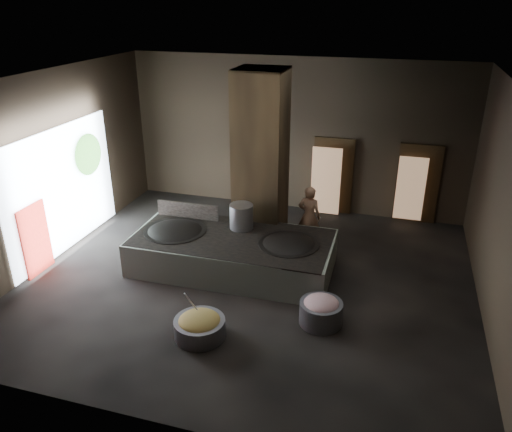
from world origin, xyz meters
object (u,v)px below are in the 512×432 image
(hearth_platform, at_px, (233,253))
(veg_basin, at_px, (200,328))
(wok_left, at_px, (175,233))
(meat_basin, at_px, (321,313))
(stock_pot, at_px, (241,217))
(wok_right, at_px, (289,247))
(cook, at_px, (309,216))

(hearth_platform, height_order, veg_basin, hearth_platform)
(wok_left, distance_m, meat_basin, 4.18)
(hearth_platform, distance_m, veg_basin, 2.69)
(stock_pot, relative_size, meat_basin, 0.71)
(wok_left, bearing_deg, wok_right, 2.05)
(wok_left, bearing_deg, stock_pot, 21.80)
(wok_left, height_order, veg_basin, wok_left)
(hearth_platform, bearing_deg, wok_left, -178.83)
(hearth_platform, relative_size, stock_pot, 7.67)
(wok_right, distance_m, cook, 1.69)
(stock_pot, height_order, veg_basin, stock_pot)
(veg_basin, bearing_deg, wok_left, 122.79)
(hearth_platform, xyz_separation_m, cook, (1.50, 1.73, 0.41))
(stock_pot, xyz_separation_m, cook, (1.45, 1.18, -0.31))
(wok_left, bearing_deg, veg_basin, -57.21)
(cook, height_order, veg_basin, cook)
(wok_left, xyz_separation_m, veg_basin, (1.69, -2.62, -0.57))
(meat_basin, bearing_deg, cook, 105.11)
(hearth_platform, xyz_separation_m, meat_basin, (2.40, -1.59, -0.17))
(cook, bearing_deg, hearth_platform, 57.66)
(cook, relative_size, veg_basin, 1.64)
(stock_pot, height_order, cook, cook)
(wok_left, height_order, wok_right, wok_left)
(wok_right, bearing_deg, meat_basin, -57.35)
(wok_left, relative_size, veg_basin, 1.49)
(hearth_platform, xyz_separation_m, wok_right, (1.35, 0.05, 0.34))
(wok_right, height_order, stock_pot, stock_pot)
(cook, height_order, meat_basin, cook)
(cook, xyz_separation_m, veg_basin, (-1.27, -4.39, -0.63))
(meat_basin, bearing_deg, veg_basin, -153.54)
(hearth_platform, bearing_deg, cook, 48.13)
(stock_pot, bearing_deg, meat_basin, -42.31)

